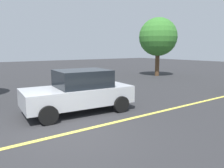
{
  "coord_description": "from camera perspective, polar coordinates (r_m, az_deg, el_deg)",
  "views": [
    {
      "loc": [
        -2.53,
        -5.7,
        2.44
      ],
      "look_at": [
        2.14,
        0.87,
        1.15
      ],
      "focal_mm": 35.23,
      "sensor_mm": 36.0,
      "label": 1
    }
  ],
  "objects": [
    {
      "name": "ground_plane",
      "position": [
        6.69,
        -10.97,
        -12.44
      ],
      "size": [
        80.0,
        80.0,
        0.0
      ],
      "primitive_type": "plane",
      "color": "#2D2D30"
    },
    {
      "name": "lane_marking_centre",
      "position": [
        8.3,
        8.41,
        -8.04
      ],
      "size": [
        28.0,
        0.16,
        0.01
      ],
      "primitive_type": "cube",
      "color": "#E0D14C"
    },
    {
      "name": "car_silver_crossing",
      "position": [
        8.64,
        -8.53,
        -1.81
      ],
      "size": [
        4.26,
        2.32,
        1.64
      ],
      "color": "#B7BABF",
      "rests_on": "ground_plane"
    },
    {
      "name": "tree_centre_verge",
      "position": [
        20.56,
        11.87,
        11.83
      ],
      "size": [
        3.41,
        3.41,
        5.22
      ],
      "color": "#513823",
      "rests_on": "ground_plane"
    }
  ]
}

